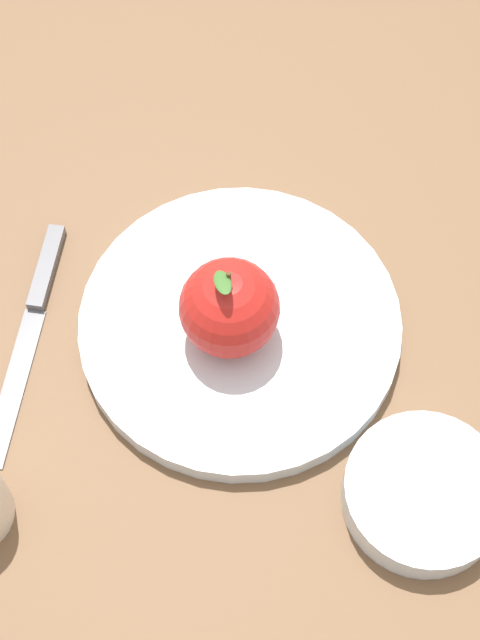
# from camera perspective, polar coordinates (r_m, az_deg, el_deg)

# --- Properties ---
(ground_plane) EXTENTS (2.40, 2.40, 0.00)m
(ground_plane) POSITION_cam_1_polar(r_m,az_deg,el_deg) (0.80, -1.80, -0.53)
(ground_plane) COLOR brown
(dinner_plate) EXTENTS (0.26, 0.26, 0.02)m
(dinner_plate) POSITION_cam_1_polar(r_m,az_deg,el_deg) (0.79, -0.00, -0.29)
(dinner_plate) COLOR silver
(dinner_plate) RESTS_ON ground_plane
(apple) EXTENTS (0.08, 0.08, 0.09)m
(apple) POSITION_cam_1_polar(r_m,az_deg,el_deg) (0.74, -0.51, 0.87)
(apple) COLOR #B21E19
(apple) RESTS_ON dinner_plate
(side_bowl) EXTENTS (0.12, 0.12, 0.03)m
(side_bowl) POSITION_cam_1_polar(r_m,az_deg,el_deg) (0.74, 10.87, -9.99)
(side_bowl) COLOR silver
(side_bowl) RESTS_ON ground_plane
(knife) EXTENTS (0.20, 0.12, 0.01)m
(knife) POSITION_cam_1_polar(r_m,az_deg,el_deg) (0.82, -12.20, 0.11)
(knife) COLOR #59595E
(knife) RESTS_ON ground_plane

